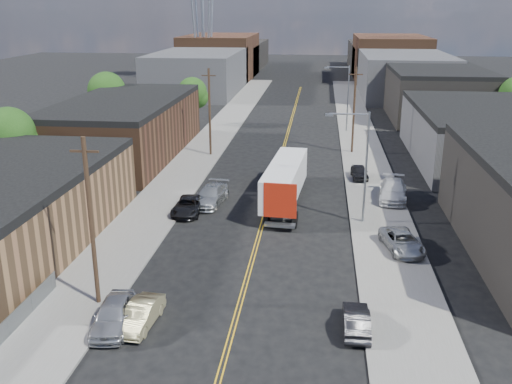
% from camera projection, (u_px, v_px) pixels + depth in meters
% --- Properties ---
extents(ground, '(260.00, 260.00, 0.00)m').
position_uv_depth(ground, '(288.00, 131.00, 79.70)').
color(ground, black).
rests_on(ground, ground).
extents(centerline, '(0.32, 120.00, 0.01)m').
position_uv_depth(centerline, '(281.00, 157.00, 65.53)').
color(centerline, gold).
rests_on(centerline, ground).
extents(sidewalk_left, '(5.00, 140.00, 0.15)m').
position_uv_depth(sidewalk_left, '(200.00, 155.00, 66.53)').
color(sidewalk_left, slate).
rests_on(sidewalk_left, ground).
extents(sidewalk_right, '(5.00, 140.00, 0.15)m').
position_uv_depth(sidewalk_right, '(365.00, 159.00, 64.50)').
color(sidewalk_right, slate).
rests_on(sidewalk_right, ground).
extents(warehouse_tan, '(12.00, 22.00, 5.60)m').
position_uv_depth(warehouse_tan, '(6.00, 207.00, 41.09)').
color(warehouse_tan, brown).
rests_on(warehouse_tan, ground).
extents(warehouse_brown, '(12.00, 26.00, 6.60)m').
position_uv_depth(warehouse_brown, '(125.00, 127.00, 65.48)').
color(warehouse_brown, '#492D1D').
rests_on(warehouse_brown, ground).
extents(industrial_right_b, '(14.00, 24.00, 6.10)m').
position_uv_depth(industrial_right_b, '(480.00, 134.00, 63.19)').
color(industrial_right_b, '#343436').
rests_on(industrial_right_b, ground).
extents(industrial_right_c, '(14.00, 22.00, 7.60)m').
position_uv_depth(industrial_right_c, '(436.00, 93.00, 87.51)').
color(industrial_right_c, black).
rests_on(industrial_right_c, ground).
extents(skyline_left_a, '(16.00, 30.00, 8.00)m').
position_uv_depth(skyline_left_a, '(199.00, 72.00, 113.64)').
color(skyline_left_a, '#343436').
rests_on(skyline_left_a, ground).
extents(skyline_right_a, '(16.00, 30.00, 8.00)m').
position_uv_depth(skyline_right_a, '(403.00, 75.00, 109.38)').
color(skyline_right_a, '#343436').
rests_on(skyline_right_a, ground).
extents(skyline_left_b, '(16.00, 26.00, 10.00)m').
position_uv_depth(skyline_left_b, '(220.00, 56.00, 136.94)').
color(skyline_left_b, '#492D1D').
rests_on(skyline_left_b, ground).
extents(skyline_right_b, '(16.00, 26.00, 10.00)m').
position_uv_depth(skyline_right_b, '(390.00, 58.00, 132.68)').
color(skyline_right_b, '#492D1D').
rests_on(skyline_right_b, ground).
extents(skyline_left_c, '(16.00, 40.00, 7.00)m').
position_uv_depth(skyline_left_c, '(233.00, 56.00, 156.29)').
color(skyline_left_c, black).
rests_on(skyline_left_c, ground).
extents(skyline_right_c, '(16.00, 40.00, 7.00)m').
position_uv_depth(skyline_right_c, '(381.00, 57.00, 152.03)').
color(skyline_right_c, black).
rests_on(skyline_right_c, ground).
extents(streetlight_near, '(3.39, 0.25, 9.00)m').
position_uv_depth(streetlight_near, '(361.00, 159.00, 44.18)').
color(streetlight_near, gray).
rests_on(streetlight_near, ground).
extents(streetlight_far, '(3.39, 0.25, 9.00)m').
position_uv_depth(streetlight_far, '(345.00, 93.00, 77.23)').
color(streetlight_far, gray).
rests_on(streetlight_far, ground).
extents(utility_pole_left_near, '(1.60, 0.26, 10.00)m').
position_uv_depth(utility_pole_left_near, '(91.00, 222.00, 31.76)').
color(utility_pole_left_near, black).
rests_on(utility_pole_left_near, ground).
extents(utility_pole_left_far, '(1.60, 0.26, 10.00)m').
position_uv_depth(utility_pole_left_far, '(210.00, 112.00, 64.81)').
color(utility_pole_left_far, black).
rests_on(utility_pole_left_far, ground).
extents(utility_pole_right, '(1.60, 0.26, 10.00)m').
position_uv_depth(utility_pole_right, '(354.00, 110.00, 65.90)').
color(utility_pole_right, black).
rests_on(utility_pole_right, ground).
extents(tree_left_near, '(4.85, 4.76, 7.91)m').
position_uv_depth(tree_left_near, '(10.00, 137.00, 52.31)').
color(tree_left_near, black).
rests_on(tree_left_near, ground).
extents(tree_left_mid, '(5.10, 5.04, 8.37)m').
position_uv_depth(tree_left_mid, '(107.00, 94.00, 75.82)').
color(tree_left_mid, black).
rests_on(tree_left_mid, ground).
extents(tree_left_far, '(4.35, 4.20, 6.97)m').
position_uv_depth(tree_left_far, '(193.00, 94.00, 81.65)').
color(tree_left_far, black).
rests_on(tree_left_far, ground).
extents(semi_truck, '(3.43, 15.01, 3.88)m').
position_uv_depth(semi_truck, '(286.00, 177.00, 50.29)').
color(semi_truck, silver).
rests_on(semi_truck, ground).
extents(car_left_a, '(2.34, 4.82, 1.59)m').
position_uv_depth(car_left_a, '(114.00, 314.00, 30.68)').
color(car_left_a, '#A8AAAD').
rests_on(car_left_a, ground).
extents(car_left_b, '(1.75, 4.16, 1.34)m').
position_uv_depth(car_left_b, '(141.00, 314.00, 30.92)').
color(car_left_b, tan).
rests_on(car_left_b, ground).
extents(car_left_c, '(2.26, 4.85, 1.34)m').
position_uv_depth(car_left_c, '(188.00, 206.00, 47.72)').
color(car_left_c, black).
rests_on(car_left_c, ground).
extents(car_left_d, '(2.96, 5.79, 1.61)m').
position_uv_depth(car_left_d, '(211.00, 195.00, 49.93)').
color(car_left_d, '#A2A5A6').
rests_on(car_left_d, ground).
extents(car_right_oncoming, '(1.37, 3.90, 1.29)m').
position_uv_depth(car_right_oncoming, '(356.00, 320.00, 30.39)').
color(car_right_oncoming, black).
rests_on(car_right_oncoming, ground).
extents(car_right_lot_a, '(3.17, 5.17, 1.34)m').
position_uv_depth(car_right_lot_a, '(402.00, 241.00, 40.16)').
color(car_right_lot_a, '#9FA2A4').
rests_on(car_right_lot_a, sidewalk_right).
extents(car_right_lot_b, '(2.95, 5.93, 1.65)m').
position_uv_depth(car_right_lot_b, '(393.00, 190.00, 50.68)').
color(car_right_lot_b, silver).
rests_on(car_right_lot_b, sidewalk_right).
extents(car_right_lot_c, '(1.78, 3.87, 1.29)m').
position_uv_depth(car_right_lot_c, '(359.00, 172.00, 56.93)').
color(car_right_lot_c, black).
rests_on(car_right_lot_c, sidewalk_right).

